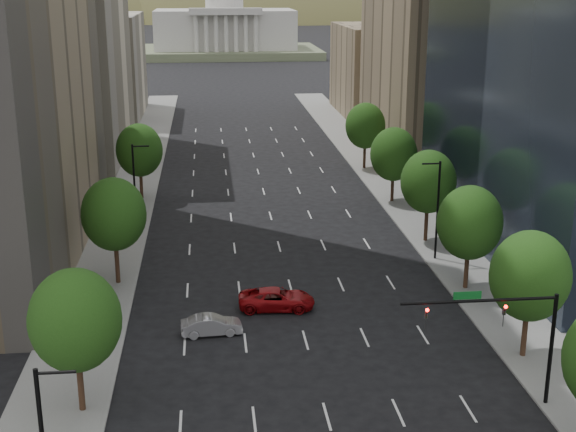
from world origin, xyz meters
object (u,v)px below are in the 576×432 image
object	(u,v)px
traffic_signal	(512,326)
car_red_far	(277,299)
car_silver	(211,325)
capitol	(225,29)

from	to	relation	value
traffic_signal	car_red_far	distance (m)	20.19
car_silver	car_red_far	world-z (taller)	car_red_far
traffic_signal	capitol	distance (m)	219.99
capitol	car_red_far	world-z (taller)	capitol
car_red_far	traffic_signal	bearing A→B (deg)	-138.07
capitol	car_silver	world-z (taller)	capitol
capitol	traffic_signal	bearing A→B (deg)	-87.26
car_silver	car_red_far	bearing A→B (deg)	-55.60
capitol	car_red_far	distance (m)	204.25
car_silver	car_red_far	size ratio (longest dim) A/B	0.74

